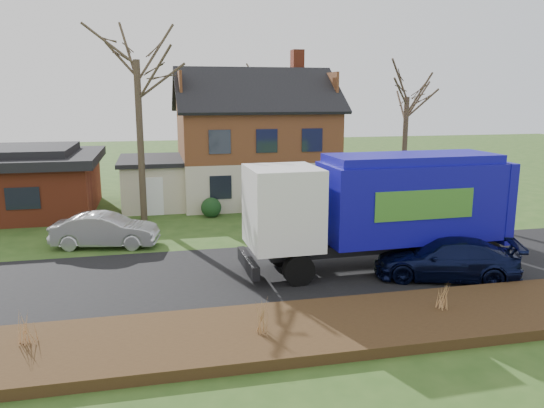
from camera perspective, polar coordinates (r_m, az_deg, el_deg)
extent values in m
plane|color=#294918|center=(19.92, 0.00, -7.36)|extent=(120.00, 120.00, 0.00)
cube|color=black|center=(19.92, 0.00, -7.33)|extent=(80.00, 7.00, 0.02)
cube|color=#301E10|center=(15.11, 4.53, -13.21)|extent=(80.00, 3.50, 0.30)
cube|color=beige|center=(33.34, -1.92, 2.80)|extent=(9.00, 7.50, 2.70)
cube|color=#513017|center=(33.03, -1.95, 7.51)|extent=(9.00, 7.50, 2.80)
cube|color=#943920|center=(34.65, 2.73, 14.92)|extent=(0.70, 0.90, 1.60)
cube|color=beige|center=(32.29, -12.63, 2.14)|extent=(3.50, 5.50, 2.60)
cube|color=black|center=(32.09, -12.74, 4.64)|extent=(3.90, 5.90, 0.24)
cube|color=#943920|center=(32.74, -26.40, 1.50)|extent=(9.00, 7.50, 2.80)
cube|color=black|center=(32.53, -26.66, 4.36)|extent=(9.80, 8.20, 0.50)
cube|color=black|center=(32.48, -26.74, 5.15)|extent=(7.00, 6.00, 0.40)
cylinder|color=black|center=(18.47, 2.88, -7.11)|extent=(1.12, 0.41, 1.11)
cylinder|color=black|center=(20.52, 1.03, -5.16)|extent=(1.12, 0.41, 1.11)
cylinder|color=black|center=(21.01, 19.02, -5.41)|extent=(1.12, 0.41, 1.11)
cylinder|color=black|center=(22.83, 15.95, -3.87)|extent=(1.12, 0.41, 1.11)
cylinder|color=black|center=(21.79, 22.08, -5.03)|extent=(1.12, 0.41, 1.11)
cylinder|color=black|center=(23.55, 18.88, -3.58)|extent=(1.12, 0.41, 1.11)
cube|color=black|center=(20.70, 11.92, -4.25)|extent=(9.21, 1.55, 0.37)
cube|color=white|center=(18.90, 1.17, -0.34)|extent=(2.53, 2.74, 2.88)
cube|color=black|center=(18.59, -2.32, -0.05)|extent=(0.15, 2.35, 0.96)
cube|color=black|center=(19.12, -2.58, -6.34)|extent=(0.35, 2.68, 0.48)
cube|color=#100C91|center=(20.78, 14.62, 0.38)|extent=(6.80, 2.87, 2.88)
cube|color=#100C91|center=(20.54, 14.85, 4.77)|extent=(6.47, 2.54, 0.32)
cube|color=#100C91|center=(22.67, 22.31, 0.53)|extent=(0.45, 2.73, 3.10)
cube|color=#3E812A|center=(19.53, 16.13, -0.09)|extent=(3.84, 0.16, 1.07)
cube|color=#3E812A|center=(21.87, 12.56, 1.31)|extent=(3.84, 0.16, 1.07)
imported|color=#A9ACB0|center=(24.09, -17.49, -2.70)|extent=(4.69, 2.34, 1.48)
imported|color=black|center=(20.06, 18.19, -5.64)|extent=(5.43, 3.68, 1.46)
cylinder|color=#453829|center=(28.20, -13.98, 6.48)|extent=(0.34, 0.34, 8.22)
cylinder|color=#433428|center=(31.41, 14.03, 5.29)|extent=(0.29, 0.29, 6.38)
cylinder|color=#413527|center=(39.78, -1.38, 7.78)|extent=(0.29, 0.29, 7.58)
cone|color=#B4804F|center=(15.12, -24.96, -11.90)|extent=(0.04, 0.04, 0.86)
cone|color=#B4804F|center=(15.15, -25.50, -11.90)|extent=(0.04, 0.04, 0.86)
cone|color=#B4804F|center=(15.09, -24.41, -11.90)|extent=(0.04, 0.04, 0.86)
cone|color=#B4804F|center=(15.22, -24.87, -11.73)|extent=(0.04, 0.04, 0.86)
cone|color=#B4804F|center=(15.02, -25.05, -12.07)|extent=(0.04, 0.04, 0.86)
cone|color=#9A7044|center=(14.32, -0.97, -11.90)|extent=(0.04, 0.04, 0.94)
cone|color=#9A7044|center=(14.29, -1.57, -11.95)|extent=(0.04, 0.04, 0.94)
cone|color=#9A7044|center=(14.35, -0.38, -11.85)|extent=(0.04, 0.04, 0.94)
cone|color=#9A7044|center=(14.43, -1.07, -11.71)|extent=(0.04, 0.04, 0.94)
cone|color=#9A7044|center=(14.21, -0.87, -12.09)|extent=(0.04, 0.04, 0.94)
cone|color=tan|center=(16.57, 18.02, -9.41)|extent=(0.04, 0.04, 0.80)
cone|color=tan|center=(16.50, 17.59, -9.48)|extent=(0.04, 0.04, 0.80)
cone|color=tan|center=(16.64, 18.44, -9.35)|extent=(0.04, 0.04, 0.80)
cone|color=tan|center=(16.66, 17.82, -9.29)|extent=(0.04, 0.04, 0.80)
cone|color=tan|center=(16.48, 18.22, -9.54)|extent=(0.04, 0.04, 0.80)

